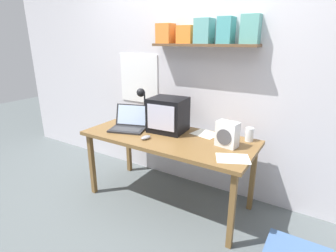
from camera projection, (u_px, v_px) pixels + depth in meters
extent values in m
plane|color=#575E60|center=(168.00, 200.00, 2.73)|extent=(12.00, 12.00, 0.00)
cube|color=silver|center=(194.00, 68.00, 2.73)|extent=(5.60, 0.06, 2.60)
cube|color=white|center=(139.00, 79.00, 3.10)|extent=(0.54, 0.01, 0.56)
cube|color=brown|center=(203.00, 45.00, 2.48)|extent=(1.05, 0.18, 0.02)
cube|color=orange|center=(165.00, 33.00, 2.68)|extent=(0.16, 0.14, 0.19)
cube|color=orange|center=(186.00, 34.00, 2.58)|extent=(0.16, 0.11, 0.17)
cube|color=#62A8A4|center=(204.00, 31.00, 2.45)|extent=(0.15, 0.16, 0.23)
cube|color=teal|center=(226.00, 30.00, 2.35)|extent=(0.13, 0.15, 0.23)
cube|color=#60AAA0|center=(251.00, 29.00, 2.25)|extent=(0.16, 0.11, 0.24)
cube|color=brown|center=(168.00, 138.00, 2.51)|extent=(1.64, 0.72, 0.03)
cube|color=brown|center=(92.00, 164.00, 2.76)|extent=(0.04, 0.05, 0.67)
cube|color=brown|center=(232.00, 211.00, 2.00)|extent=(0.04, 0.05, 0.67)
cube|color=brown|center=(129.00, 146.00, 3.24)|extent=(0.04, 0.05, 0.67)
cube|color=brown|center=(252.00, 178.00, 2.48)|extent=(0.04, 0.05, 0.67)
cube|color=black|center=(168.00, 115.00, 2.60)|extent=(0.37, 0.33, 0.34)
cube|color=silver|center=(161.00, 118.00, 2.46)|extent=(0.28, 0.03, 0.24)
cube|color=#232326|center=(127.00, 130.00, 2.65)|extent=(0.40, 0.32, 0.02)
cube|color=#38383A|center=(127.00, 129.00, 2.63)|extent=(0.32, 0.21, 0.00)
cube|color=#232326|center=(132.00, 115.00, 2.75)|extent=(0.35, 0.18, 0.21)
cube|color=silver|center=(132.00, 115.00, 2.75)|extent=(0.32, 0.16, 0.19)
cylinder|color=black|center=(145.00, 122.00, 2.91)|extent=(0.11, 0.11, 0.01)
cylinder|color=black|center=(145.00, 107.00, 2.85)|extent=(0.02, 0.02, 0.33)
sphere|color=black|center=(141.00, 93.00, 2.76)|extent=(0.09, 0.09, 0.09)
cylinder|color=white|center=(249.00, 134.00, 2.36)|extent=(0.07, 0.07, 0.12)
cylinder|color=orange|center=(249.00, 136.00, 2.37)|extent=(0.06, 0.06, 0.09)
cube|color=white|center=(227.00, 134.00, 2.23)|extent=(0.20, 0.14, 0.22)
cylinder|color=#4C4C51|center=(224.00, 137.00, 2.19)|extent=(0.14, 0.03, 0.14)
ellipsoid|color=gray|center=(146.00, 137.00, 2.42)|extent=(0.08, 0.11, 0.03)
cube|color=white|center=(205.00, 134.00, 2.55)|extent=(0.28, 0.25, 0.00)
cube|color=white|center=(233.00, 159.00, 2.02)|extent=(0.31, 0.27, 0.00)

